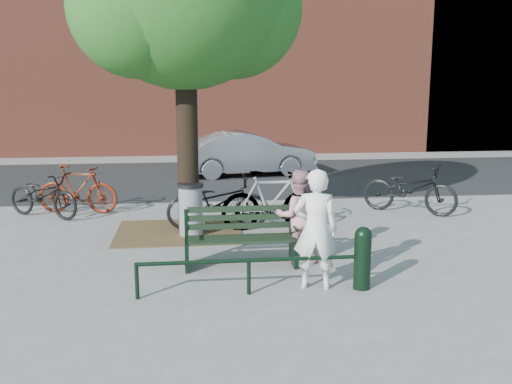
{
  "coord_description": "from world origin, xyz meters",
  "views": [
    {
      "loc": [
        -0.76,
        -8.56,
        2.86
      ],
      "look_at": [
        0.36,
        1.0,
        1.0
      ],
      "focal_mm": 40.0,
      "sensor_mm": 36.0,
      "label": 1
    }
  ],
  "objects": [
    {
      "name": "bollard",
      "position": [
        1.6,
        -1.16,
        0.48
      ],
      "size": [
        0.24,
        0.24,
        0.89
      ],
      "color": "black",
      "rests_on": "ground"
    },
    {
      "name": "bicycle_b",
      "position": [
        -3.24,
        4.13,
        0.54
      ],
      "size": [
        1.87,
        0.88,
        1.08
      ],
      "primitive_type": "imported",
      "rotation": [
        0.0,
        0.0,
        1.36
      ],
      "color": "#54180C",
      "rests_on": "ground"
    },
    {
      "name": "park_bench",
      "position": [
        -0.0,
        0.08,
        0.48
      ],
      "size": [
        1.74,
        0.54,
        0.97
      ],
      "color": "black",
      "rests_on": "ground"
    },
    {
      "name": "bicycle_d",
      "position": [
        0.8,
        2.2,
        0.59
      ],
      "size": [
        1.98,
        0.63,
        1.18
      ],
      "primitive_type": "imported",
      "rotation": [
        0.0,
        0.0,
        1.61
      ],
      "color": "gray",
      "rests_on": "ground"
    },
    {
      "name": "bicycle_c",
      "position": [
        -0.23,
        2.42,
        0.53
      ],
      "size": [
        2.03,
        0.73,
        1.06
      ],
      "primitive_type": "imported",
      "rotation": [
        0.0,
        0.0,
        1.59
      ],
      "color": "black",
      "rests_on": "ground"
    },
    {
      "name": "ground",
      "position": [
        0.0,
        0.0,
        0.0
      ],
      "size": [
        90.0,
        90.0,
        0.0
      ],
      "primitive_type": "plane",
      "color": "gray",
      "rests_on": "ground"
    },
    {
      "name": "person_right",
      "position": [
        0.94,
        0.15,
        0.75
      ],
      "size": [
        0.74,
        0.59,
        1.5
      ],
      "primitive_type": "imported",
      "rotation": [
        0.0,
        0.0,
        3.12
      ],
      "color": "#B97F8A",
      "rests_on": "ground"
    },
    {
      "name": "guard_railing",
      "position": [
        0.0,
        -1.2,
        0.4
      ],
      "size": [
        3.06,
        0.06,
        0.51
      ],
      "color": "black",
      "rests_on": "ground"
    },
    {
      "name": "bicycle_e",
      "position": [
        4.04,
        3.29,
        0.55
      ],
      "size": [
        2.12,
        1.8,
        1.09
      ],
      "primitive_type": "imported",
      "rotation": [
        0.0,
        0.0,
        0.95
      ],
      "color": "black",
      "rests_on": "ground"
    },
    {
      "name": "road",
      "position": [
        0.0,
        8.5,
        0.01
      ],
      "size": [
        40.0,
        7.0,
        0.01
      ],
      "primitive_type": "cube",
      "color": "black",
      "rests_on": "ground"
    },
    {
      "name": "dirt_pit",
      "position": [
        -1.0,
        2.2,
        0.01
      ],
      "size": [
        2.4,
        2.0,
        0.02
      ],
      "primitive_type": "cube",
      "color": "brown",
      "rests_on": "ground"
    },
    {
      "name": "litter_bin",
      "position": [
        -0.77,
        1.95,
        0.51
      ],
      "size": [
        0.49,
        0.49,
        1.0
      ],
      "color": "gray",
      "rests_on": "ground"
    },
    {
      "name": "person_left",
      "position": [
        0.95,
        -1.05,
        0.85
      ],
      "size": [
        0.69,
        0.53,
        1.7
      ],
      "primitive_type": "imported",
      "rotation": [
        0.0,
        0.0,
        2.93
      ],
      "color": "silver",
      "rests_on": "ground"
    },
    {
      "name": "parked_car",
      "position": [
        1.02,
        8.85,
        0.68
      ],
      "size": [
        4.29,
        2.01,
        1.36
      ],
      "primitive_type": "imported",
      "rotation": [
        0.0,
        0.0,
        1.71
      ],
      "color": "gray",
      "rests_on": "ground"
    },
    {
      "name": "bicycle_a",
      "position": [
        -3.89,
        3.8,
        0.49
      ],
      "size": [
        1.92,
        1.53,
        0.98
      ],
      "primitive_type": "imported",
      "rotation": [
        0.0,
        0.0,
        1.02
      ],
      "color": "black",
      "rests_on": "ground"
    }
  ]
}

